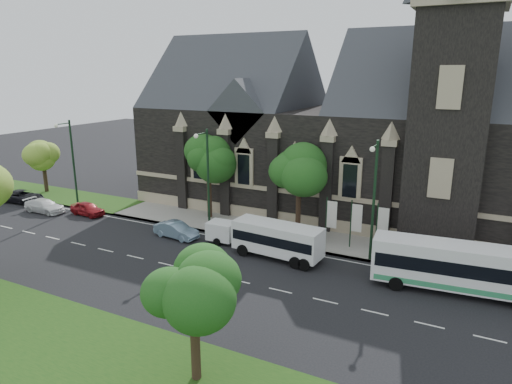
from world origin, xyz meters
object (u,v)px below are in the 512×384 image
Objects in this scene: box_trailer at (222,231)px; tour_coach at (463,268)px; car_far_red at (88,209)px; banner_flag_center at (355,221)px; tree_walk_far at (45,153)px; banner_flag_left at (330,217)px; street_lamp_mid at (207,175)px; car_far_white at (44,206)px; shuttle_bus at (278,238)px; tree_walk_right at (303,167)px; tree_park_east at (199,285)px; street_lamp_near at (374,195)px; car_far_black at (23,196)px; street_lamp_far at (71,159)px; tree_walk_left at (211,159)px; sedan at (176,230)px; banner_flag_right at (381,224)px.

tour_coach is at bearing -4.33° from box_trailer.
banner_flag_center is at bearing -79.34° from car_far_red.
tree_walk_far is at bearing 167.81° from tour_coach.
box_trailer is at bearing -157.40° from banner_flag_left.
street_lamp_mid is 18.47m from car_far_white.
shuttle_bus reaches higher than car_far_red.
tree_walk_right is 2.07× the size of car_far_red.
car_far_red is (-23.47, -3.04, -1.74)m from banner_flag_left.
car_far_red is (-23.36, 15.28, -3.98)m from tree_park_east.
box_trailer is (-11.74, -1.43, -4.13)m from street_lamp_near.
tree_walk_far is at bearing 178.14° from banner_flag_center.
banner_flag_center is at bearing -90.63° from car_far_black.
street_lamp_far is 26.50m from banner_flag_left.
street_lamp_mid is at bearing -63.53° from tree_walk_left.
box_trailer is (-7.92, 14.98, -3.64)m from tree_park_east.
shuttle_bus is 1.59× the size of car_far_white.
banner_flag_center is (-1.71, 1.91, -2.73)m from street_lamp_near.
banner_flag_center is at bearing -67.30° from sedan.
sedan is (-1.72, -2.28, -4.44)m from street_lamp_mid.
tree_park_east is at bearing -29.84° from tree_walk_far.
tree_park_east reaches higher than banner_flag_right.
car_far_black is (-30.04, -4.65, -5.16)m from tree_walk_right.
street_lamp_far is 5.40m from car_far_red.
street_lamp_mid is 16.00m from street_lamp_far.
tree_walk_far is 8.42m from street_lamp_far.
car_far_black is at bearing 155.01° from tree_park_east.
street_lamp_mid is 2.21× the size of sedan.
banner_flag_center reaches higher than shuttle_bus.
tree_walk_far is 0.57× the size of tour_coach.
street_lamp_mid is 23.28m from car_far_black.
car_far_black is (-36.83, -1.04, -4.46)m from street_lamp_near.
street_lamp_far reaches higher than tour_coach.
banner_flag_left is 1.06× the size of car_far_red.
car_far_black is (-37.11, -2.94, -1.73)m from banner_flag_right.
box_trailer is (26.08, -4.52, -3.64)m from tree_walk_far.
shuttle_bus is at bearing -159.98° from street_lamp_near.
tree_walk_left is 1.91× the size of banner_flag_center.
banner_flag_center is (2.11, 18.32, -2.24)m from tree_park_east.
tree_walk_right reaches higher than car_far_white.
street_lamp_near is 4.99m from banner_flag_left.
street_lamp_far is at bearing -21.50° from tree_walk_far.
tree_walk_right is 21.57m from car_far_red.
banner_flag_left is at bearing 4.15° from street_lamp_far.
tree_walk_left is at bearing 167.13° from street_lamp_near.
street_lamp_near is 32.17m from car_far_white.
shuttle_bus is at bearing -85.81° from tree_walk_right.
banner_flag_right is (14.29, 1.91, -2.73)m from street_lamp_mid.
street_lamp_mid is 8.75m from shuttle_bus.
street_lamp_near is 37.11m from car_far_black.
street_lamp_mid is 2.77× the size of box_trailer.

